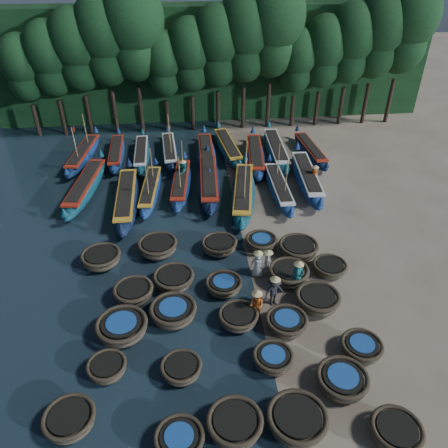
{
  "coord_description": "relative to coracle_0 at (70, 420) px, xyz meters",
  "views": [
    {
      "loc": [
        -3.27,
        -18.37,
        15.58
      ],
      "look_at": [
        -1.15,
        2.36,
        1.3
      ],
      "focal_mm": 35.0,
      "sensor_mm": 36.0,
      "label": 1
    }
  ],
  "objects": [
    {
      "name": "ground",
      "position": [
        8.05,
        8.57,
        -0.39
      ],
      "size": [
        120.0,
        120.0,
        0.0
      ],
      "primitive_type": "plane",
      "color": "gray",
      "rests_on": "ground"
    },
    {
      "name": "foliage_wall",
      "position": [
        8.05,
        32.07,
        4.61
      ],
      "size": [
        40.0,
        3.0,
        10.0
      ],
      "primitive_type": "cube",
      "color": "black",
      "rests_on": "ground"
    },
    {
      "name": "coracle_0",
      "position": [
        0.0,
        0.0,
        0.0
      ],
      "size": [
        2.33,
        2.33,
        0.69
      ],
      "rotation": [
        0.0,
        0.0,
        0.32
      ],
      "color": "brown",
      "rests_on": "ground"
    },
    {
      "name": "coracle_1",
      "position": [
        4.06,
        -1.19,
        -0.0
      ],
      "size": [
        2.02,
        2.02,
        0.68
      ],
      "rotation": [
        0.0,
        0.0,
        -0.21
      ],
      "color": "brown",
      "rests_on": "ground"
    },
    {
      "name": "coracle_2",
      "position": [
        6.09,
        -0.84,
        0.07
      ],
      "size": [
        2.5,
        2.5,
        0.8
      ],
      "rotation": [
        0.0,
        0.0,
        -0.34
      ],
      "color": "brown",
      "rests_on": "ground"
    },
    {
      "name": "coracle_3",
      "position": [
        8.41,
        -0.9,
        0.06
      ],
      "size": [
        2.39,
        2.39,
        0.8
      ],
      "rotation": [
        0.0,
        0.0,
        -0.12
      ],
      "color": "brown",
      "rests_on": "ground"
    },
    {
      "name": "coracle_4",
      "position": [
        11.91,
        -1.68,
        -0.0
      ],
      "size": [
        2.09,
        2.09,
        0.69
      ],
      "rotation": [
        0.0,
        0.0,
        0.19
      ],
      "color": "brown",
      "rests_on": "ground"
    },
    {
      "name": "coracle_5",
      "position": [
        1.11,
        2.23,
        -0.02
      ],
      "size": [
        1.85,
        1.85,
        0.65
      ],
      "rotation": [
        0.0,
        0.0,
        0.22
      ],
      "color": "brown",
      "rests_on": "ground"
    },
    {
      "name": "coracle_6",
      "position": [
        4.19,
        1.86,
        -0.01
      ],
      "size": [
        1.77,
        1.77,
        0.66
      ],
      "rotation": [
        0.0,
        0.0,
        -0.06
      ],
      "color": "brown",
      "rests_on": "ground"
    },
    {
      "name": "coracle_7",
      "position": [
        8.08,
        1.96,
        0.01
      ],
      "size": [
        2.08,
        2.08,
        0.7
      ],
      "rotation": [
        0.0,
        0.0,
        0.35
      ],
      "color": "brown",
      "rests_on": "ground"
    },
    {
      "name": "coracle_8",
      "position": [
        10.64,
        0.59,
        0.04
      ],
      "size": [
        2.54,
        2.54,
        0.75
      ],
      "rotation": [
        0.0,
        0.0,
        0.34
      ],
      "color": "brown",
      "rests_on": "ground"
    },
    {
      "name": "coracle_9",
      "position": [
        12.03,
        2.16,
        -0.0
      ],
      "size": [
        1.87,
        1.87,
        0.68
      ],
      "rotation": [
        0.0,
        0.0,
        0.03
      ],
      "color": "brown",
      "rests_on": "ground"
    },
    {
      "name": "coracle_10",
      "position": [
        1.55,
        4.31,
        0.08
      ],
      "size": [
        2.71,
        2.71,
        0.83
      ],
      "rotation": [
        0.0,
        0.0,
        0.25
      ],
      "color": "brown",
      "rests_on": "ground"
    },
    {
      "name": "coracle_11",
      "position": [
        3.88,
        5.06,
        0.08
      ],
      "size": [
        2.32,
        2.32,
        0.81
      ],
      "rotation": [
        0.0,
        0.0,
        0.12
      ],
      "color": "brown",
      "rests_on": "ground"
    },
    {
      "name": "coracle_12",
      "position": [
        6.92,
        4.46,
        0.01
      ],
      "size": [
        2.35,
        2.35,
        0.7
      ],
      "rotation": [
        0.0,
        0.0,
        -0.43
      ],
      "color": "brown",
      "rests_on": "ground"
    },
    {
      "name": "coracle_13",
      "position": [
        9.09,
        3.9,
        0.02
      ],
      "size": [
        1.98,
        1.98,
        0.72
      ],
      "rotation": [
        0.0,
        0.0,
        -0.05
      ],
      "color": "brown",
      "rests_on": "ground"
    },
    {
      "name": "coracle_14",
      "position": [
        10.9,
        5.12,
        0.09
      ],
      "size": [
        2.21,
        2.21,
        0.85
      ],
      "rotation": [
        0.0,
        0.0,
        -0.06
      ],
      "color": "brown",
      "rests_on": "ground"
    },
    {
      "name": "coracle_15",
      "position": [
        1.92,
        6.59,
        0.07
      ],
      "size": [
        2.38,
        2.38,
        0.81
      ],
      "rotation": [
        0.0,
        0.0,
        0.36
      ],
      "color": "brown",
      "rests_on": "ground"
    },
    {
      "name": "coracle_16",
      "position": [
        3.92,
        7.42,
        0.05
      ],
      "size": [
        2.15,
        2.15,
        0.78
      ],
      "rotation": [
        0.0,
        0.0,
        -0.06
      ],
      "color": "brown",
      "rests_on": "ground"
    },
    {
      "name": "coracle_17",
      "position": [
        6.46,
        6.75,
        0.0
      ],
      "size": [
        1.97,
        1.97,
        0.69
      ],
      "rotation": [
        0.0,
        0.0,
        0.13
      ],
      "color": "brown",
      "rests_on": "ground"
    },
    {
      "name": "coracle_18",
      "position": [
        9.92,
        7.16,
        0.09
      ],
      "size": [
        2.53,
        2.53,
        0.85
      ],
      "rotation": [
        0.0,
        0.0,
        -0.34
      ],
      "color": "brown",
      "rests_on": "ground"
    },
    {
      "name": "coracle_19",
      "position": [
        12.29,
        7.59,
        -0.03
      ],
      "size": [
        2.23,
        2.23,
        0.63
      ],
      "rotation": [
        0.0,
        0.0,
        -0.35
      ],
      "color": "brown",
      "rests_on": "ground"
    },
    {
      "name": "coracle_20",
      "position": [
        -0.05,
        9.55,
        0.06
      ],
      "size": [
        2.21,
        2.21,
        0.79
      ],
      "rotation": [
        0.0,
        0.0,
        0.03
      ],
      "color": "brown",
      "rests_on": "ground"
    },
    {
      "name": "coracle_21",
      "position": [
        3.03,
        10.27,
        0.07
      ],
      "size": [
        2.36,
        2.36,
        0.81
      ],
      "rotation": [
        0.0,
        0.0,
        0.13
      ],
      "color": "brown",
      "rests_on": "ground"
    },
    {
      "name": "coracle_22",
      "position": [
        6.54,
        10.08,
        0.03
      ],
      "size": [
        2.1,
        2.1,
        0.74
      ],
      "rotation": [
        0.0,
        0.0,
        0.1
      ],
      "color": "brown",
      "rests_on": "ground"
    },
    {
      "name": "coracle_23",
      "position": [
        8.98,
        10.11,
        0.04
      ],
      "size": [
        2.1,
        2.1,
        0.75
      ],
      "rotation": [
        0.0,
        0.0,
        -0.28
      ],
      "color": "brown",
      "rests_on": "ground"
    },
    {
      "name": "coracle_24",
      "position": [
        10.98,
        9.32,
        0.05
      ],
      "size": [
        2.28,
        2.28,
        0.77
      ],
      "rotation": [
        0.0,
        0.0,
        -0.09
      ],
      "color": "brown",
      "rests_on": "ground"
    },
    {
      "name": "long_boat_1",
      "position": [
        -2.11,
        17.55,
        0.2
      ],
      "size": [
        2.69,
        8.78,
        1.56
      ],
      "rotation": [
        0.0,
        0.0,
        -0.14
      ],
      "color": "#0E4251",
      "rests_on": "ground"
    },
    {
      "name": "long_boat_2",
      "position": [
        0.85,
        15.57,
        0.21
      ],
      "size": [
        1.76,
        8.94,
        1.57
      ],
      "rotation": [
        0.0,
        0.0,
        0.02
      ],
      "color": "#0E1C36",
      "rests_on": "ground"
    },
    {
      "name": "long_boat_3",
      "position": [
        2.38,
        16.76,
        0.11
      ],
      "size": [
        1.9,
        7.39,
        3.15
      ],
      "rotation": [
        0.0,
        0.0,
        -0.08
      ],
      "color": "navy",
      "rests_on": "ground"
    },
    {
      "name": "long_boat_4",
      "position": [
        4.5,
        17.45,
        0.13
      ],
      "size": [
        2.06,
        7.69,
        3.28
      ],
      "rotation": [
        0.0,
        0.0,
        -0.1
      ],
      "color": "navy",
      "rests_on": "ground"
    },
    {
      "name": "long_boat_5",
      "position": [
        6.47,
        17.38,
        0.21
      ],
      "size": [
        1.96,
        8.97,
        1.58
      ],
      "rotation": [
        0.0,
        0.0,
        -0.04
      ],
      "color": "#0E1C36",
      "rests_on": "ground"
    },
    {
      "name": "long_boat_6",
      "position": [
        8.69,
        15.56,
        0.22
      ],
      "size": [
        3.04,
        8.91,
        3.84
      ],
      "rotation": [
        0.0,
        0.0,
        -0.17
      ],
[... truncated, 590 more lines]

